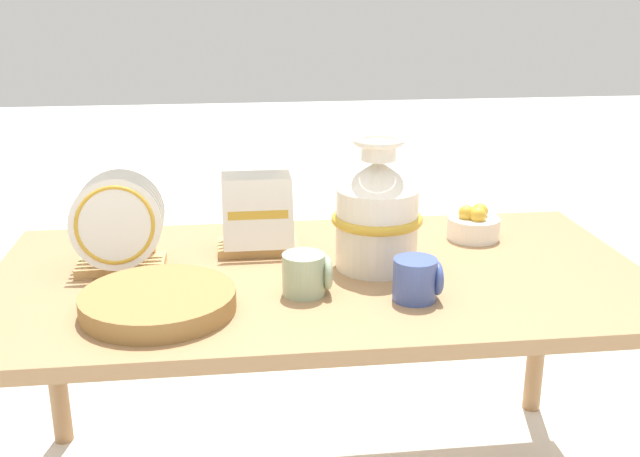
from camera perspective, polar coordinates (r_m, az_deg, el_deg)
name	(u,v)px	position (r m, az deg, el deg)	size (l,w,h in m)	color
display_table	(320,296)	(1.84, 0.00, -5.19)	(1.58, 0.82, 0.65)	#9E754C
ceramic_vase	(377,212)	(1.80, 4.37, 1.28)	(0.22, 0.22, 0.32)	silver
dish_rack_round_plates	(118,230)	(1.85, -15.12, -0.10)	(0.21, 0.17, 0.23)	tan
dish_rack_square_plates	(258,222)	(1.94, -4.78, 0.51)	(0.21, 0.16, 0.20)	tan
wicker_charger_stack	(158,302)	(1.63, -12.22, -5.47)	(0.33, 0.33, 0.04)	olive
mug_cobalt_glaze	(417,279)	(1.65, 7.41, -3.86)	(0.11, 0.10, 0.09)	#42569E
mug_sage_glaze	(306,274)	(1.67, -1.08, -3.49)	(0.11, 0.10, 0.09)	#9EB28E
fruit_bowl	(474,225)	(2.08, 11.62, 0.25)	(0.14, 0.14, 0.09)	white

